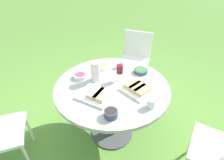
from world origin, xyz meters
name	(u,v)px	position (x,y,z in m)	size (l,w,h in m)	color
ground_plane	(112,132)	(0.00, 0.00, 0.00)	(40.00, 40.00, 0.00)	#5B8C38
dining_table	(112,94)	(0.00, 0.00, 0.62)	(1.17, 1.17, 0.74)	#4C4C51
chair_far_back	(135,56)	(1.03, -0.51, 0.52)	(0.57, 0.58, 0.89)	white
water_pitcher	(96,71)	(0.11, 0.16, 0.85)	(0.11, 0.10, 0.21)	silver
wine_glass	(120,70)	(0.08, -0.09, 0.87)	(0.07, 0.07, 0.18)	silver
platter_bread_main	(97,95)	(-0.17, 0.16, 0.77)	(0.39, 0.40, 0.06)	white
platter_charcuterie	(137,88)	(-0.12, -0.23, 0.77)	(0.37, 0.37, 0.06)	white
bowl_fries	(103,66)	(0.33, 0.06, 0.77)	(0.12, 0.12, 0.05)	white
bowl_salad	(141,71)	(0.19, -0.35, 0.76)	(0.15, 0.15, 0.04)	#334256
bowl_olives	(111,113)	(-0.43, 0.06, 0.78)	(0.11, 0.11, 0.06)	#334256
bowl_dip_red	(80,76)	(0.17, 0.33, 0.77)	(0.14, 0.14, 0.04)	white
cup_water_near	(151,103)	(-0.36, -0.29, 0.78)	(0.07, 0.07, 0.08)	silver
cup_water_far	(121,64)	(0.34, -0.15, 0.79)	(0.06, 0.06, 0.09)	silver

